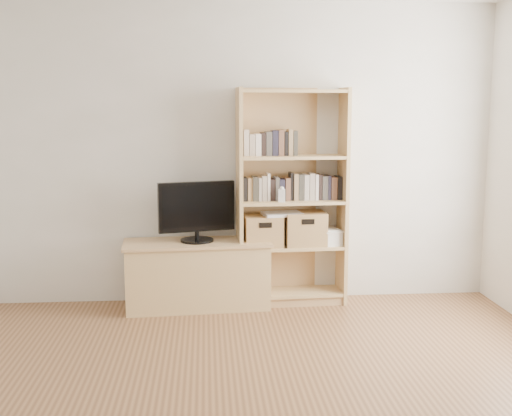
{
  "coord_description": "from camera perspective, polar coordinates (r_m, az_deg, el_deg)",
  "views": [
    {
      "loc": [
        -0.28,
        -3.1,
        1.72
      ],
      "look_at": [
        0.11,
        1.9,
        0.92
      ],
      "focal_mm": 45.0,
      "sensor_mm": 36.0,
      "label": 1
    }
  ],
  "objects": [
    {
      "name": "back_wall",
      "position": [
        5.62,
        -1.61,
        4.8
      ],
      "size": [
        4.5,
        0.02,
        2.6
      ],
      "primitive_type": "cube",
      "color": "beige",
      "rests_on": "floor"
    },
    {
      "name": "tv_stand",
      "position": [
        5.56,
        -5.21,
        -6.0
      ],
      "size": [
        1.23,
        0.54,
        0.55
      ],
      "primitive_type": "cube",
      "rotation": [
        0.0,
        0.0,
        0.07
      ],
      "color": "tan",
      "rests_on": "floor"
    },
    {
      "name": "bookshelf",
      "position": [
        5.53,
        3.19,
        0.93
      ],
      "size": [
        0.95,
        0.38,
        1.87
      ],
      "primitive_type": "cube",
      "rotation": [
        0.0,
        0.0,
        0.05
      ],
      "color": "tan",
      "rests_on": "floor"
    },
    {
      "name": "television",
      "position": [
        5.44,
        -5.3,
        -0.32
      ],
      "size": [
        0.65,
        0.21,
        0.51
      ],
      "primitive_type": "cube",
      "rotation": [
        0.0,
        0.0,
        0.25
      ],
      "color": "black",
      "rests_on": "tv_stand"
    },
    {
      "name": "books_row_mid",
      "position": [
        5.54,
        3.16,
        1.94
      ],
      "size": [
        0.88,
        0.24,
        0.23
      ],
      "primitive_type": "cube",
      "rotation": [
        0.0,
        0.0,
        0.09
      ],
      "color": "black",
      "rests_on": "bookshelf"
    },
    {
      "name": "books_row_upper",
      "position": [
        5.47,
        1.04,
        5.74
      ],
      "size": [
        0.39,
        0.16,
        0.2
      ],
      "primitive_type": "cube",
      "rotation": [
        0.0,
        0.0,
        0.06
      ],
      "color": "black",
      "rests_on": "bookshelf"
    },
    {
      "name": "baby_monitor",
      "position": [
        5.41,
        2.31,
        1.11
      ],
      "size": [
        0.06,
        0.05,
        0.11
      ],
      "primitive_type": "cube",
      "rotation": [
        0.0,
        0.0,
        -0.18
      ],
      "color": "white",
      "rests_on": "bookshelf"
    },
    {
      "name": "basket_left",
      "position": [
        5.54,
        0.63,
        -2.03
      ],
      "size": [
        0.34,
        0.29,
        0.26
      ],
      "primitive_type": "cube",
      "rotation": [
        0.0,
        0.0,
        0.07
      ],
      "color": "tan",
      "rests_on": "bookshelf"
    },
    {
      "name": "basket_right",
      "position": [
        5.6,
        4.32,
        -1.81
      ],
      "size": [
        0.37,
        0.31,
        0.29
      ],
      "primitive_type": "cube",
      "rotation": [
        0.0,
        0.0,
        0.06
      ],
      "color": "tan",
      "rests_on": "bookshelf"
    },
    {
      "name": "laptop",
      "position": [
        5.53,
        2.34,
        -0.52
      ],
      "size": [
        0.36,
        0.28,
        0.03
      ],
      "primitive_type": "cube",
      "rotation": [
        0.0,
        0.0,
        0.17
      ],
      "color": "white",
      "rests_on": "basket_left"
    },
    {
      "name": "magazine_stack",
      "position": [
        5.66,
        6.38,
        -2.6
      ],
      "size": [
        0.23,
        0.29,
        0.12
      ],
      "primitive_type": "cube",
      "rotation": [
        0.0,
        0.0,
        0.21
      ],
      "color": "silver",
      "rests_on": "bookshelf"
    }
  ]
}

